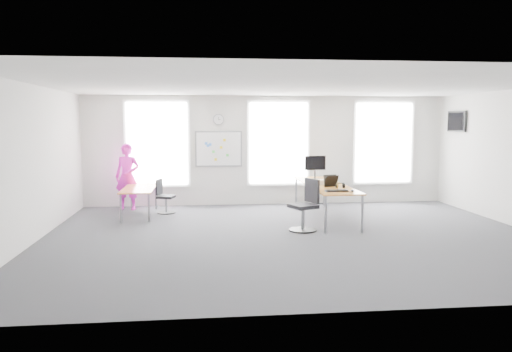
{
  "coord_description": "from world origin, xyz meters",
  "views": [
    {
      "loc": [
        -1.81,
        -9.67,
        2.3
      ],
      "look_at": [
        -0.62,
        1.2,
        1.1
      ],
      "focal_mm": 35.0,
      "sensor_mm": 36.0,
      "label": 1
    }
  ],
  "objects": [
    {
      "name": "chair_right",
      "position": [
        0.36,
        0.52,
        0.48
      ],
      "size": [
        0.65,
        0.65,
        1.09
      ],
      "rotation": [
        0.0,
        0.0,
        -1.17
      ],
      "color": "black",
      "rests_on": "ground"
    },
    {
      "name": "window_left",
      "position": [
        -3.0,
        3.97,
        1.7
      ],
      "size": [
        1.6,
        0.06,
        2.2
      ],
      "primitive_type": "cube",
      "color": "white",
      "rests_on": "wall_back"
    },
    {
      "name": "monitor",
      "position": [
        1.07,
        2.78,
        1.18
      ],
      "size": [
        0.55,
        0.22,
        0.61
      ],
      "rotation": [
        0.0,
        0.0,
        0.11
      ],
      "color": "black",
      "rests_on": "desk_right"
    },
    {
      "name": "headphones",
      "position": [
        1.26,
        1.13,
        0.87
      ],
      "size": [
        0.2,
        0.11,
        0.12
      ],
      "rotation": [
        0.0,
        0.0,
        -0.02
      ],
      "color": "black",
      "rests_on": "desk_right"
    },
    {
      "name": "desk_left",
      "position": [
        -3.35,
        2.66,
        0.63
      ],
      "size": [
        0.75,
        1.88,
        0.69
      ],
      "color": "#C87E37",
      "rests_on": "ground"
    },
    {
      "name": "wall_left",
      "position": [
        -5.0,
        0.0,
        1.5
      ],
      "size": [
        0.0,
        10.0,
        10.0
      ],
      "primitive_type": "plane",
      "rotation": [
        1.57,
        0.0,
        1.57
      ],
      "color": "silver",
      "rests_on": "ground"
    },
    {
      "name": "lens_cap",
      "position": [
        1.17,
        0.91,
        0.82
      ],
      "size": [
        0.06,
        0.06,
        0.01
      ],
      "primitive_type": "cylinder",
      "rotation": [
        0.0,
        0.0,
        0.12
      ],
      "color": "black",
      "rests_on": "desk_right"
    },
    {
      "name": "floor",
      "position": [
        0.0,
        0.0,
        0.0
      ],
      "size": [
        10.0,
        10.0,
        0.0
      ],
      "primitive_type": "plane",
      "color": "#26252A",
      "rests_on": "ground"
    },
    {
      "name": "wall_front",
      "position": [
        0.0,
        -4.0,
        1.5
      ],
      "size": [
        10.0,
        0.0,
        10.0
      ],
      "primitive_type": "plane",
      "rotation": [
        -1.57,
        0.0,
        0.0
      ],
      "color": "silver",
      "rests_on": "ground"
    },
    {
      "name": "whiteboard",
      "position": [
        -1.35,
        3.97,
        1.55
      ],
      "size": [
        1.2,
        0.03,
        0.9
      ],
      "primitive_type": "cube",
      "color": "white",
      "rests_on": "wall_back"
    },
    {
      "name": "laptop_sleeve",
      "position": [
        1.11,
        1.35,
        0.95
      ],
      "size": [
        0.34,
        0.25,
        0.27
      ],
      "rotation": [
        0.0,
        0.0,
        0.25
      ],
      "color": "black",
      "rests_on": "desk_right"
    },
    {
      "name": "wall_clock",
      "position": [
        -1.35,
        3.97,
        2.35
      ],
      "size": [
        0.3,
        0.04,
        0.3
      ],
      "primitive_type": "cylinder",
      "rotation": [
        1.57,
        0.0,
        0.0
      ],
      "color": "gray",
      "rests_on": "wall_back"
    },
    {
      "name": "mouse",
      "position": [
        1.35,
        0.49,
        0.84
      ],
      "size": [
        0.08,
        0.13,
        0.05
      ],
      "primitive_type": "ellipsoid",
      "rotation": [
        0.0,
        0.0,
        0.02
      ],
      "color": "black",
      "rests_on": "desk_right"
    },
    {
      "name": "person",
      "position": [
        -3.75,
        3.52,
        0.87
      ],
      "size": [
        0.69,
        0.52,
        1.73
      ],
      "primitive_type": "imported",
      "rotation": [
        0.0,
        0.0,
        -0.17
      ],
      "color": "#E323C2",
      "rests_on": "ground"
    },
    {
      "name": "chair_left",
      "position": [
        -2.77,
        2.9,
        0.38
      ],
      "size": [
        0.49,
        0.49,
        0.86
      ],
      "rotation": [
        0.0,
        0.0,
        1.27
      ],
      "color": "black",
      "rests_on": "ground"
    },
    {
      "name": "keyboard",
      "position": [
        1.03,
        0.58,
        0.83
      ],
      "size": [
        0.5,
        0.22,
        0.02
      ],
      "primitive_type": "cube",
      "rotation": [
        0.0,
        0.0,
        0.09
      ],
      "color": "black",
      "rests_on": "desk_right"
    },
    {
      "name": "ceiling",
      "position": [
        0.0,
        0.0,
        3.0
      ],
      "size": [
        10.0,
        10.0,
        0.0
      ],
      "primitive_type": "plane",
      "rotation": [
        3.14,
        0.0,
        0.0
      ],
      "color": "white",
      "rests_on": "ground"
    },
    {
      "name": "tv",
      "position": [
        4.95,
        3.0,
        2.3
      ],
      "size": [
        0.06,
        0.9,
        0.55
      ],
      "primitive_type": "cube",
      "color": "black",
      "rests_on": "wall_right"
    },
    {
      "name": "wall_back",
      "position": [
        0.0,
        4.0,
        1.5
      ],
      "size": [
        10.0,
        0.0,
        10.0
      ],
      "primitive_type": "plane",
      "rotation": [
        1.57,
        0.0,
        0.0
      ],
      "color": "silver",
      "rests_on": "ground"
    },
    {
      "name": "paper_stack",
      "position": [
        1.04,
        1.84,
        0.87
      ],
      "size": [
        0.33,
        0.26,
        0.11
      ],
      "primitive_type": "cube",
      "rotation": [
        0.0,
        0.0,
        0.1
      ],
      "color": "beige",
      "rests_on": "desk_right"
    },
    {
      "name": "desk_right",
      "position": [
        1.1,
        1.82,
        0.76
      ],
      "size": [
        0.89,
        3.36,
        0.82
      ],
      "color": "#C87E37",
      "rests_on": "ground"
    },
    {
      "name": "window_right",
      "position": [
        3.3,
        3.97,
        1.7
      ],
      "size": [
        1.6,
        0.06,
        2.2
      ],
      "primitive_type": "cube",
      "color": "white",
      "rests_on": "wall_back"
    },
    {
      "name": "window_mid",
      "position": [
        0.3,
        3.97,
        1.7
      ],
      "size": [
        1.6,
        0.06,
        2.2
      ],
      "primitive_type": "cube",
      "color": "white",
      "rests_on": "wall_back"
    }
  ]
}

